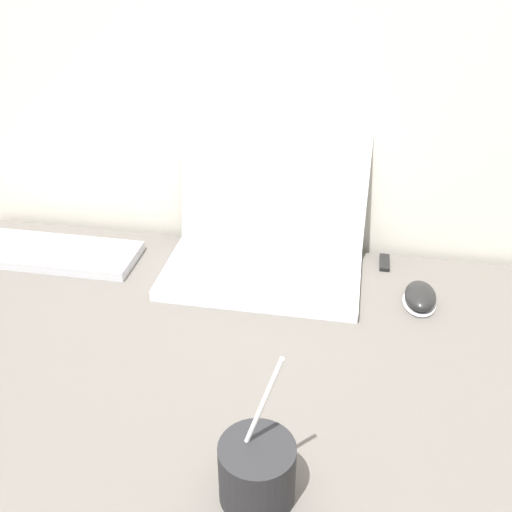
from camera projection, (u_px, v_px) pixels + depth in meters
The scene contains 6 objects.
desk at pixel (258, 494), 1.19m from camera, with size 1.39×0.72×0.73m.
laptop at pixel (266, 241), 1.20m from camera, with size 0.39×0.28×0.25m.
drink_cup at pixel (257, 470), 0.74m from camera, with size 0.10×0.10×0.21m.
computer_mouse at pixel (420, 297), 1.11m from camera, with size 0.06×0.10×0.03m.
external_keyboard at pixel (51, 253), 1.26m from camera, with size 0.37×0.13×0.02m.
usb_stick at pixel (384, 263), 1.24m from camera, with size 0.02×0.06×0.01m.
Camera 1 is at (0.13, -0.40, 1.38)m, focal length 42.00 mm.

